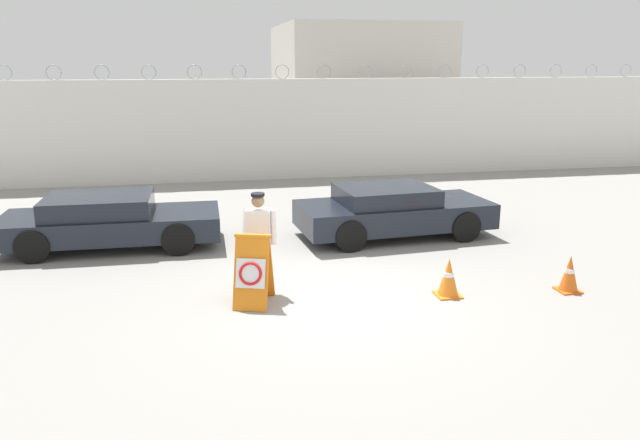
{
  "coord_description": "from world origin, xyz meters",
  "views": [
    {
      "loc": [
        -2.19,
        -9.61,
        3.91
      ],
      "look_at": [
        0.04,
        1.54,
        0.99
      ],
      "focal_mm": 35.0,
      "sensor_mm": 36.0,
      "label": 1
    }
  ],
  "objects_px": {
    "parked_car_rear_sedan": "(392,211)",
    "security_guard": "(259,237)",
    "barricade_sign": "(253,270)",
    "parked_car_front_coupe": "(109,221)",
    "traffic_cone_mid": "(569,274)",
    "traffic_cone_near": "(449,277)"
  },
  "relations": [
    {
      "from": "barricade_sign",
      "to": "traffic_cone_mid",
      "type": "relative_size",
      "value": 1.83
    },
    {
      "from": "security_guard",
      "to": "traffic_cone_mid",
      "type": "height_order",
      "value": "security_guard"
    },
    {
      "from": "traffic_cone_near",
      "to": "barricade_sign",
      "type": "bearing_deg",
      "value": 175.03
    },
    {
      "from": "traffic_cone_mid",
      "to": "barricade_sign",
      "type": "bearing_deg",
      "value": 174.8
    },
    {
      "from": "security_guard",
      "to": "parked_car_rear_sedan",
      "type": "height_order",
      "value": "security_guard"
    },
    {
      "from": "security_guard",
      "to": "parked_car_rear_sedan",
      "type": "relative_size",
      "value": 0.39
    },
    {
      "from": "security_guard",
      "to": "traffic_cone_near",
      "type": "height_order",
      "value": "security_guard"
    },
    {
      "from": "parked_car_front_coupe",
      "to": "traffic_cone_near",
      "type": "bearing_deg",
      "value": -33.66
    },
    {
      "from": "traffic_cone_mid",
      "to": "parked_car_front_coupe",
      "type": "bearing_deg",
      "value": 152.07
    },
    {
      "from": "security_guard",
      "to": "traffic_cone_mid",
      "type": "bearing_deg",
      "value": -175.9
    },
    {
      "from": "barricade_sign",
      "to": "parked_car_front_coupe",
      "type": "xyz_separation_m",
      "value": [
        -2.72,
        3.83,
        -0.0
      ]
    },
    {
      "from": "traffic_cone_mid",
      "to": "parked_car_front_coupe",
      "type": "height_order",
      "value": "parked_car_front_coupe"
    },
    {
      "from": "traffic_cone_mid",
      "to": "parked_car_rear_sedan",
      "type": "distance_m",
      "value": 4.43
    },
    {
      "from": "security_guard",
      "to": "parked_car_front_coupe",
      "type": "distance_m",
      "value": 4.33
    },
    {
      "from": "traffic_cone_mid",
      "to": "parked_car_front_coupe",
      "type": "relative_size",
      "value": 0.14
    },
    {
      "from": "security_guard",
      "to": "traffic_cone_near",
      "type": "xyz_separation_m",
      "value": [
        3.12,
        -0.91,
        -0.63
      ]
    },
    {
      "from": "parked_car_rear_sedan",
      "to": "security_guard",
      "type": "bearing_deg",
      "value": -144.13
    },
    {
      "from": "security_guard",
      "to": "traffic_cone_mid",
      "type": "distance_m",
      "value": 5.42
    },
    {
      "from": "traffic_cone_mid",
      "to": "parked_car_rear_sedan",
      "type": "relative_size",
      "value": 0.15
    },
    {
      "from": "barricade_sign",
      "to": "parked_car_rear_sedan",
      "type": "xyz_separation_m",
      "value": [
        3.49,
        3.47,
        0.01
      ]
    },
    {
      "from": "parked_car_front_coupe",
      "to": "parked_car_rear_sedan",
      "type": "bearing_deg",
      "value": -2.52
    },
    {
      "from": "barricade_sign",
      "to": "traffic_cone_mid",
      "type": "height_order",
      "value": "barricade_sign"
    }
  ]
}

